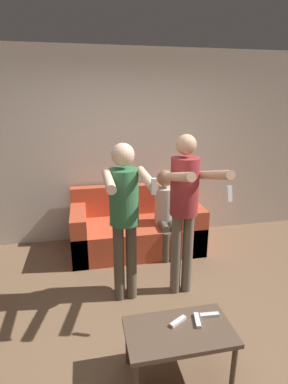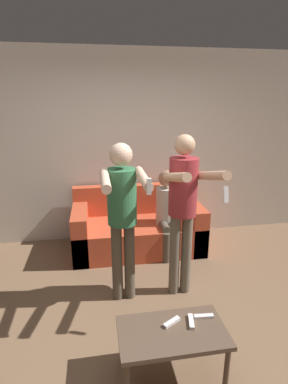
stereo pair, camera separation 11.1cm
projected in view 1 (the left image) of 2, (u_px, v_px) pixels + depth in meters
ground_plane at (158, 336)px, 2.69m from camera, size 14.00×14.00×0.00m
wall_back at (123, 148)px, 4.31m from camera, size 6.40×0.06×2.70m
couch at (136, 229)px, 4.21m from camera, size 1.75×0.88×0.84m
person_standing_left at (124, 208)px, 2.88m from camera, size 0.41×0.71×1.65m
person_standing_right at (185, 200)px, 2.98m from camera, size 0.40×0.79×1.72m
person_seated at (166, 210)px, 3.98m from camera, size 0.27×0.51×1.14m
coffee_table at (179, 335)px, 2.20m from camera, size 0.79×0.45×0.42m
remote_near at (197, 320)px, 2.26m from camera, size 0.07×0.15×0.02m
remote_mid at (178, 321)px, 2.25m from camera, size 0.15×0.11×0.02m
remote_far at (209, 315)px, 2.32m from camera, size 0.15×0.05×0.02m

